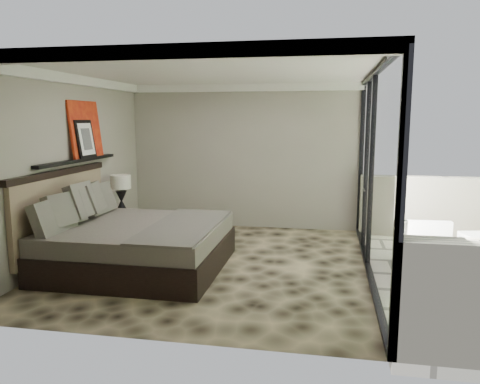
% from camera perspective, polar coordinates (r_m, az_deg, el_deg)
% --- Properties ---
extents(floor, '(5.00, 5.00, 0.00)m').
position_cam_1_polar(floor, '(7.09, -3.21, -8.69)').
color(floor, black).
rests_on(floor, ground).
extents(ceiling, '(4.50, 5.00, 0.02)m').
position_cam_1_polar(ceiling, '(6.79, -3.43, 14.38)').
color(ceiling, silver).
rests_on(ceiling, back_wall).
extents(back_wall, '(4.50, 0.02, 2.80)m').
position_cam_1_polar(back_wall, '(9.22, 0.43, 4.31)').
color(back_wall, gray).
rests_on(back_wall, floor).
extents(left_wall, '(0.02, 5.00, 2.80)m').
position_cam_1_polar(left_wall, '(7.65, -19.84, 2.83)').
color(left_wall, gray).
rests_on(left_wall, floor).
extents(glass_wall, '(0.08, 5.00, 2.80)m').
position_cam_1_polar(glass_wall, '(6.62, 15.94, 2.14)').
color(glass_wall, white).
rests_on(glass_wall, floor).
extents(picture_ledge, '(0.12, 2.20, 0.05)m').
position_cam_1_polar(picture_ledge, '(7.70, -19.12, 3.65)').
color(picture_ledge, black).
rests_on(picture_ledge, left_wall).
extents(bed, '(2.42, 2.34, 1.34)m').
position_cam_1_polar(bed, '(6.96, -13.02, -5.90)').
color(bed, black).
rests_on(bed, floor).
extents(nightstand, '(0.68, 0.68, 0.51)m').
position_cam_1_polar(nightstand, '(8.63, -14.12, -3.98)').
color(nightstand, black).
rests_on(nightstand, floor).
extents(table_lamp, '(0.35, 0.35, 0.64)m').
position_cam_1_polar(table_lamp, '(8.52, -14.30, 0.46)').
color(table_lamp, black).
rests_on(table_lamp, nightstand).
extents(abstract_canvas, '(0.13, 0.90, 0.90)m').
position_cam_1_polar(abstract_canvas, '(7.94, -18.33, 7.27)').
color(abstract_canvas, red).
rests_on(abstract_canvas, picture_ledge).
extents(framed_print, '(0.11, 0.50, 0.60)m').
position_cam_1_polar(framed_print, '(7.81, -18.33, 6.15)').
color(framed_print, black).
rests_on(framed_print, picture_ledge).
extents(ottoman, '(0.54, 0.54, 0.45)m').
position_cam_1_polar(ottoman, '(7.86, 27.08, -6.20)').
color(ottoman, silver).
rests_on(ottoman, terrace_slab).
extents(lounger, '(0.87, 1.62, 0.62)m').
position_cam_1_polar(lounger, '(7.05, 22.75, -7.85)').
color(lounger, silver).
rests_on(lounger, terrace_slab).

